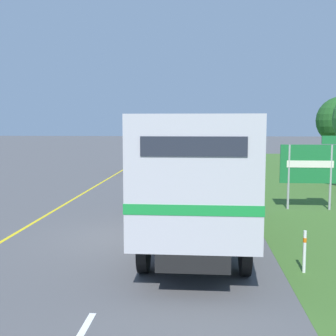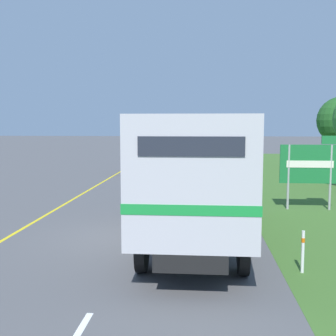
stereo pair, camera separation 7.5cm
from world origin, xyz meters
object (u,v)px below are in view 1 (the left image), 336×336
(delineator_post, at_px, (305,250))
(horse_trailer_truck, at_px, (196,172))
(lead_car_white, at_px, (147,159))
(lead_car_grey_ahead, at_px, (202,150))
(highway_sign, at_px, (311,165))

(delineator_post, bearing_deg, horse_trailer_truck, 136.69)
(lead_car_white, distance_m, lead_car_grey_ahead, 9.95)
(horse_trailer_truck, xyz_separation_m, lead_car_grey_ahead, (0.19, 25.37, -0.96))
(highway_sign, height_order, delineator_post, highway_sign)
(lead_car_white, distance_m, highway_sign, 13.75)
(horse_trailer_truck, height_order, delineator_post, horse_trailer_truck)
(highway_sign, bearing_deg, lead_car_grey_ahead, 101.35)
(horse_trailer_truck, bearing_deg, lead_car_white, 102.09)
(horse_trailer_truck, relative_size, delineator_post, 8.92)
(lead_car_white, height_order, delineator_post, lead_car_white)
(lead_car_white, bearing_deg, delineator_post, -72.27)
(lead_car_white, bearing_deg, lead_car_grey_ahead, 68.56)
(lead_car_grey_ahead, bearing_deg, horse_trailer_truck, -90.43)
(lead_car_white, relative_size, highway_sign, 1.46)
(horse_trailer_truck, xyz_separation_m, highway_sign, (4.32, 4.78, -0.22))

